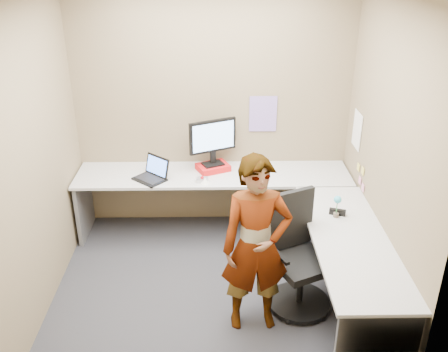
{
  "coord_description": "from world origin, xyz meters",
  "views": [
    {
      "loc": [
        0.03,
        -3.91,
        3.05
      ],
      "look_at": [
        0.11,
        0.25,
        1.05
      ],
      "focal_mm": 40.0,
      "sensor_mm": 36.0,
      "label": 1
    }
  ],
  "objects_px": {
    "office_chair": "(298,263)",
    "person": "(256,246)",
    "desk": "(257,212)",
    "monitor": "(213,139)"
  },
  "relations": [
    {
      "from": "monitor",
      "to": "person",
      "type": "bearing_deg",
      "value": -102.17
    },
    {
      "from": "desk",
      "to": "monitor",
      "type": "height_order",
      "value": "monitor"
    },
    {
      "from": "desk",
      "to": "office_chair",
      "type": "distance_m",
      "value": 0.74
    },
    {
      "from": "desk",
      "to": "monitor",
      "type": "bearing_deg",
      "value": 122.02
    },
    {
      "from": "monitor",
      "to": "person",
      "type": "height_order",
      "value": "person"
    },
    {
      "from": "office_chair",
      "to": "monitor",
      "type": "bearing_deg",
      "value": 94.21
    },
    {
      "from": "office_chair",
      "to": "person",
      "type": "bearing_deg",
      "value": -172.92
    },
    {
      "from": "desk",
      "to": "office_chair",
      "type": "xyz_separation_m",
      "value": [
        0.31,
        -0.65,
        -0.15
      ]
    },
    {
      "from": "desk",
      "to": "person",
      "type": "relative_size",
      "value": 1.9
    },
    {
      "from": "desk",
      "to": "person",
      "type": "distance_m",
      "value": 0.92
    }
  ]
}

